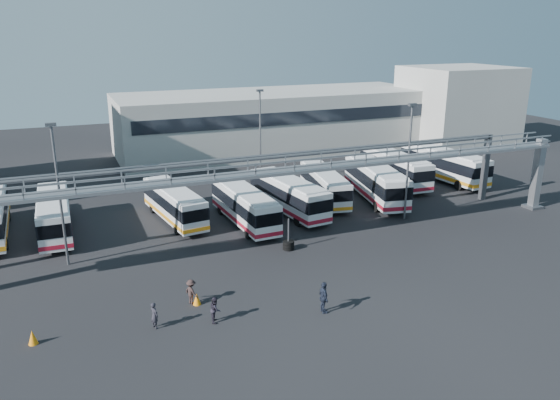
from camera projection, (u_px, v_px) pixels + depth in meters
name	position (u px, v px, depth m)	size (l,w,h in m)	color
ground	(318.00, 272.00, 37.92)	(140.00, 140.00, 0.00)	black
gantry	(285.00, 175.00, 41.43)	(51.40, 5.15, 7.10)	gray
warehouse	(274.00, 121.00, 74.57)	(42.00, 14.00, 8.00)	#9E9E99
building_right	(458.00, 106.00, 78.30)	(14.00, 12.00, 11.00)	#B2B2AD
light_pole_left	(59.00, 188.00, 37.42)	(0.70, 0.35, 10.21)	#4C4F54
light_pole_mid	(409.00, 156.00, 46.73)	(0.70, 0.35, 10.21)	#4C4F54
light_pole_back	(260.00, 133.00, 57.04)	(0.70, 0.35, 10.21)	#4C4F54
bus_1	(54.00, 214.00, 44.39)	(2.54, 10.59, 3.21)	silver
bus_3	(174.00, 203.00, 47.43)	(3.72, 10.27, 3.05)	silver
bus_4	(244.00, 205.00, 46.67)	(2.92, 10.48, 3.15)	silver
bus_5	(289.00, 194.00, 49.52)	(3.72, 10.87, 3.23)	silver
bus_6	(324.00, 184.00, 53.00)	(3.99, 10.23, 3.03)	silver
bus_7	(376.00, 181.00, 53.33)	(4.89, 11.81, 3.50)	silver
bus_8	(395.00, 167.00, 58.92)	(3.07, 11.18, 3.36)	silver
bus_9	(444.00, 164.00, 60.06)	(3.61, 11.62, 3.47)	silver
pedestrian_a	(154.00, 315.00, 30.64)	(0.57, 0.38, 1.57)	#23212A
pedestrian_b	(215.00, 309.00, 31.31)	(0.75, 0.59, 1.55)	black
pedestrian_c	(191.00, 292.00, 33.35)	(1.03, 0.59, 1.59)	#2E201F
pedestrian_d	(324.00, 298.00, 32.23)	(1.16, 0.48, 1.98)	#1C2233
cone_left	(33.00, 337.00, 29.17)	(0.51, 0.51, 0.80)	orange
cone_right	(197.00, 299.00, 33.36)	(0.49, 0.49, 0.78)	orange
tire_stack	(288.00, 244.00, 41.65)	(0.88, 0.88, 2.50)	black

